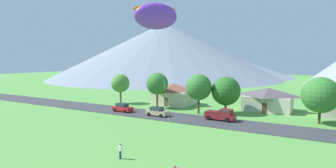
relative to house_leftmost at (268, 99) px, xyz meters
name	(u,v)px	position (x,y,z in m)	size (l,w,h in m)	color
road_strip	(220,123)	(-4.75, -15.68, -2.41)	(160.00, 7.60, 0.08)	#38383D
mountain_far_west_ridge	(165,51)	(-70.61, 77.21, 13.47)	(128.74, 128.74, 31.84)	gray
mountain_west_ridge	(199,61)	(-61.93, 107.19, 7.16)	(116.09, 116.09, 19.23)	gray
house_leftmost	(268,99)	(0.00, 0.00, 0.00)	(9.99, 7.51, 4.73)	beige
house_right_center	(174,93)	(-20.63, -2.77, 0.13)	(9.30, 8.00, 4.97)	beige
tree_near_left	(199,87)	(-11.05, -10.27, 2.73)	(5.07, 5.07, 7.74)	brown
tree_center	(120,83)	(-32.51, -7.89, 2.41)	(4.43, 4.43, 7.10)	brown
tree_right_of_center	(157,84)	(-21.45, -8.85, 2.85)	(4.78, 4.78, 7.72)	brown
tree_near_right	(320,95)	(9.51, -8.23, 2.31)	(5.87, 5.87, 7.70)	#4C3823
tree_far_right	(226,91)	(-6.52, -7.51, 1.97)	(5.60, 5.60, 7.23)	#4C3823
parked_car_tan_west_end	(157,112)	(-16.72, -16.32, -1.58)	(4.23, 2.14, 1.68)	tan
parked_car_red_mid_west	(122,108)	(-25.06, -16.24, -1.58)	(4.27, 2.22, 1.68)	red
pickup_truck_maroon_west_side	(221,115)	(-5.23, -14.01, -1.39)	(5.27, 2.48, 1.99)	maroon
kite_flyer_with_kite	(156,17)	(-3.34, -37.68, 11.80)	(5.15, 3.93, 15.58)	#3D3D42
watcher_person	(120,151)	(-8.34, -36.91, -1.57)	(0.56, 0.24, 1.68)	navy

